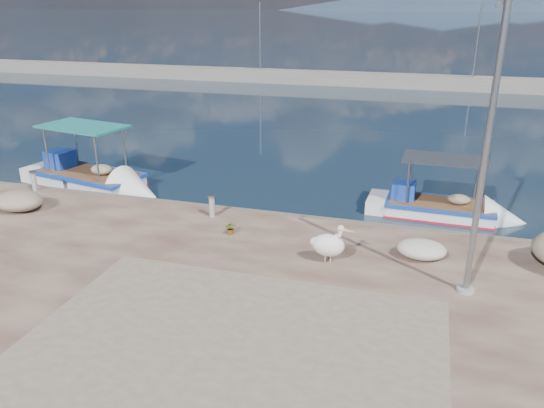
{
  "coord_description": "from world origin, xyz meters",
  "views": [
    {
      "loc": [
        4.57,
        -11.55,
        7.38
      ],
      "look_at": [
        0.0,
        3.8,
        1.3
      ],
      "focal_mm": 35.0,
      "sensor_mm": 36.0,
      "label": 1
    }
  ],
  "objects_px": {
    "boat_right": "(438,210)",
    "pelican": "(329,245)",
    "boat_left": "(88,181)",
    "bollard_near": "(212,205)",
    "lamp_post": "(483,167)"
  },
  "relations": [
    {
      "from": "boat_left",
      "to": "bollard_near",
      "type": "bearing_deg",
      "value": -11.56
    },
    {
      "from": "boat_right",
      "to": "lamp_post",
      "type": "height_order",
      "value": "lamp_post"
    },
    {
      "from": "pelican",
      "to": "bollard_near",
      "type": "height_order",
      "value": "pelican"
    },
    {
      "from": "pelican",
      "to": "lamp_post",
      "type": "distance_m",
      "value": 4.6
    },
    {
      "from": "boat_left",
      "to": "bollard_near",
      "type": "distance_m",
      "value": 7.55
    },
    {
      "from": "pelican",
      "to": "bollard_near",
      "type": "bearing_deg",
      "value": 156.88
    },
    {
      "from": "boat_left",
      "to": "pelican",
      "type": "xyz_separation_m",
      "value": [
        11.44,
        -5.15,
        0.82
      ]
    },
    {
      "from": "lamp_post",
      "to": "bollard_near",
      "type": "bearing_deg",
      "value": 160.82
    },
    {
      "from": "bollard_near",
      "to": "boat_right",
      "type": "bearing_deg",
      "value": 25.94
    },
    {
      "from": "lamp_post",
      "to": "boat_left",
      "type": "bearing_deg",
      "value": 159.29
    },
    {
      "from": "pelican",
      "to": "lamp_post",
      "type": "bearing_deg",
      "value": -4.89
    },
    {
      "from": "boat_right",
      "to": "pelican",
      "type": "relative_size",
      "value": 4.38
    },
    {
      "from": "pelican",
      "to": "boat_left",
      "type": "bearing_deg",
      "value": 159.53
    },
    {
      "from": "boat_left",
      "to": "pelican",
      "type": "distance_m",
      "value": 12.58
    },
    {
      "from": "bollard_near",
      "to": "lamp_post",
      "type": "bearing_deg",
      "value": -19.18
    }
  ]
}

